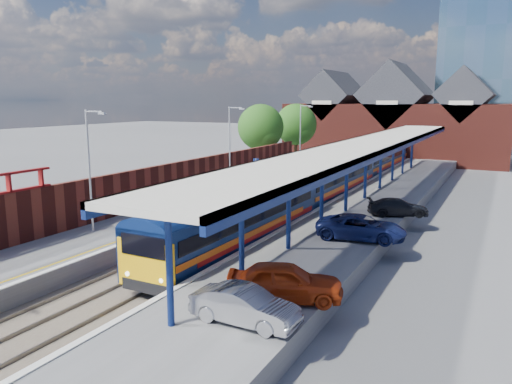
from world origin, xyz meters
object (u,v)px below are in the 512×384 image
(parked_car_red, at_px, (285,282))
(parked_car_silver, at_px, (245,306))
(lamp_post_c, at_px, (231,142))
(lamp_post_d, at_px, (301,132))
(train, at_px, (358,165))
(platform_sign, at_px, (256,167))
(parked_car_dark, at_px, (398,207))
(lamp_post_b, at_px, (91,163))
(parked_car_blue, at_px, (361,227))

(parked_car_red, xyz_separation_m, parked_car_silver, (-0.41, -2.42, -0.12))
(lamp_post_c, height_order, lamp_post_d, same)
(train, height_order, lamp_post_c, lamp_post_c)
(lamp_post_c, relative_size, parked_car_silver, 1.83)
(train, xyz_separation_m, platform_sign, (-6.49, -9.69, 0.57))
(lamp_post_d, bearing_deg, parked_car_red, -69.02)
(lamp_post_d, bearing_deg, parked_car_dark, -53.22)
(train, distance_m, lamp_post_b, 28.93)
(parked_car_dark, bearing_deg, parked_car_blue, 152.29)
(train, distance_m, parked_car_silver, 34.88)
(lamp_post_b, height_order, platform_sign, lamp_post_b)
(parked_car_red, xyz_separation_m, parked_car_dark, (0.94, 16.42, -0.18))
(lamp_post_b, distance_m, parked_car_dark, 19.48)
(train, distance_m, parked_car_blue, 23.20)
(lamp_post_b, xyz_separation_m, parked_car_blue, (14.23, 5.39, -3.32))
(train, xyz_separation_m, lamp_post_c, (-7.86, -11.69, 2.87))
(parked_car_red, bearing_deg, lamp_post_c, 11.58)
(train, xyz_separation_m, parked_car_silver, (5.66, -34.41, -0.49))
(platform_sign, height_order, parked_car_blue, platform_sign)
(platform_sign, distance_m, parked_car_dark, 14.77)
(lamp_post_c, relative_size, parked_car_dark, 1.79)
(lamp_post_d, relative_size, parked_car_dark, 1.79)
(train, bearing_deg, parked_car_silver, -80.67)
(parked_car_red, bearing_deg, parked_car_dark, -26.14)
(lamp_post_c, distance_m, platform_sign, 3.34)
(platform_sign, xyz_separation_m, parked_car_dark, (13.50, -5.88, -1.12))
(lamp_post_c, distance_m, parked_car_blue, 18.06)
(lamp_post_d, distance_m, parked_car_dark, 25.06)
(platform_sign, bearing_deg, train, 56.19)
(parked_car_red, bearing_deg, platform_sign, 6.53)
(parked_car_dark, bearing_deg, parked_car_silver, 153.53)
(train, xyz_separation_m, parked_car_dark, (7.01, -15.58, -0.55))
(train, distance_m, lamp_post_c, 14.38)
(lamp_post_d, distance_m, platform_sign, 14.25)
(parked_car_silver, height_order, parked_car_dark, parked_car_silver)
(train, bearing_deg, lamp_post_b, -105.84)
(platform_sign, relative_size, parked_car_silver, 0.65)
(lamp_post_b, distance_m, lamp_post_c, 16.00)
(parked_car_red, bearing_deg, parked_car_silver, 147.51)
(lamp_post_d, height_order, parked_car_blue, lamp_post_d)
(platform_sign, xyz_separation_m, parked_car_blue, (12.87, -12.61, -1.02))
(train, height_order, parked_car_dark, train)
(platform_sign, xyz_separation_m, parked_car_red, (12.56, -22.30, -0.94))
(lamp_post_d, height_order, platform_sign, lamp_post_d)
(parked_car_blue, bearing_deg, lamp_post_d, 22.09)
(train, height_order, platform_sign, platform_sign)
(parked_car_red, relative_size, parked_car_blue, 0.91)
(parked_car_red, relative_size, parked_car_dark, 1.12)
(lamp_post_b, height_order, parked_car_silver, lamp_post_b)
(parked_car_silver, bearing_deg, parked_car_blue, -1.81)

